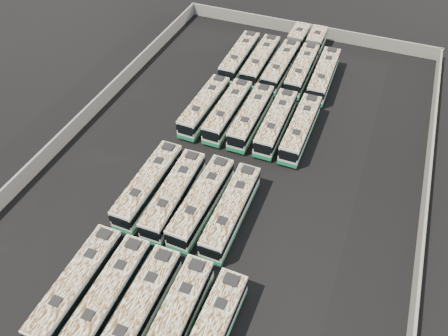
# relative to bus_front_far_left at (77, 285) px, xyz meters

# --- Properties ---
(ground) EXTENTS (140.00, 140.00, 0.00)m
(ground) POSITION_rel_bus_front_far_left_xyz_m (7.50, 21.68, -1.76)
(ground) COLOR black
(ground) RESTS_ON ground
(perimeter_wall) EXTENTS (45.20, 73.20, 2.20)m
(perimeter_wall) POSITION_rel_bus_front_far_left_xyz_m (7.50, 21.68, -0.66)
(perimeter_wall) COLOR slate
(perimeter_wall) RESTS_ON ground
(bus_front_far_left) EXTENTS (2.64, 12.22, 3.44)m
(bus_front_far_left) POSITION_rel_bus_front_far_left_xyz_m (0.00, 0.00, 0.00)
(bus_front_far_left) COLOR white
(bus_front_far_left) RESTS_ON ground
(bus_front_left) EXTENTS (2.78, 12.29, 3.45)m
(bus_front_left) POSITION_rel_bus_front_far_left_xyz_m (3.36, -0.01, 0.01)
(bus_front_left) COLOR white
(bus_front_left) RESTS_ON ground
(bus_front_center) EXTENTS (2.79, 12.52, 3.52)m
(bus_front_center) POSITION_rel_bus_front_far_left_xyz_m (6.68, -0.18, 0.04)
(bus_front_center) COLOR white
(bus_front_center) RESTS_ON ground
(bus_front_right) EXTENTS (2.90, 12.56, 3.53)m
(bus_front_right) POSITION_rel_bus_front_far_left_xyz_m (10.14, -0.00, 0.04)
(bus_front_right) COLOR white
(bus_front_right) RESTS_ON ground
(bus_midfront_far_left) EXTENTS (2.66, 12.37, 3.49)m
(bus_midfront_far_left) POSITION_rel_bus_front_far_left_xyz_m (0.02, 13.77, 0.02)
(bus_midfront_far_left) COLOR white
(bus_midfront_far_left) RESTS_ON ground
(bus_midfront_left) EXTENTS (2.88, 12.31, 3.45)m
(bus_midfront_left) POSITION_rel_bus_front_far_left_xyz_m (3.39, 13.54, 0.01)
(bus_midfront_left) COLOR white
(bus_midfront_left) RESTS_ON ground
(bus_midfront_center) EXTENTS (2.93, 12.43, 3.49)m
(bus_midfront_center) POSITION_rel_bus_front_far_left_xyz_m (6.69, 13.78, 0.02)
(bus_midfront_center) COLOR white
(bus_midfront_center) RESTS_ON ground
(bus_midfront_right) EXTENTS (2.64, 12.25, 3.45)m
(bus_midfront_right) POSITION_rel_bus_front_far_left_xyz_m (10.20, 13.76, 0.01)
(bus_midfront_right) COLOR white
(bus_midfront_right) RESTS_ON ground
(bus_midback_far_left) EXTENTS (2.82, 12.13, 3.40)m
(bus_midback_far_left) POSITION_rel_bus_front_far_left_xyz_m (-0.05, 29.83, -0.02)
(bus_midback_far_left) COLOR white
(bus_midback_far_left) RESTS_ON ground
(bus_midback_left) EXTENTS (2.71, 12.18, 3.42)m
(bus_midback_left) POSITION_rel_bus_front_far_left_xyz_m (3.36, 30.03, -0.01)
(bus_midback_left) COLOR white
(bus_midback_left) RESTS_ON ground
(bus_midback_center) EXTENTS (2.57, 12.13, 3.42)m
(bus_midback_center) POSITION_rel_bus_front_far_left_xyz_m (6.72, 30.09, -0.01)
(bus_midback_center) COLOR white
(bus_midback_center) RESTS_ON ground
(bus_midback_right) EXTENTS (2.66, 12.07, 3.40)m
(bus_midback_right) POSITION_rel_bus_front_far_left_xyz_m (10.21, 30.13, -0.02)
(bus_midback_right) COLOR white
(bus_midback_right) RESTS_ON ground
(bus_midback_far_right) EXTENTS (2.60, 12.15, 3.42)m
(bus_midback_far_right) POSITION_rel_bus_front_far_left_xyz_m (13.59, 30.12, -0.01)
(bus_midback_far_right) COLOR white
(bus_midback_far_right) RESTS_ON ground
(bus_back_far_left) EXTENTS (2.76, 12.37, 3.48)m
(bus_back_far_left) POSITION_rel_bus_front_far_left_xyz_m (-0.03, 43.79, 0.02)
(bus_back_far_left) COLOR white
(bus_back_far_left) RESTS_ON ground
(bus_back_left) EXTENTS (2.63, 12.37, 3.48)m
(bus_back_left) POSITION_rel_bus_front_far_left_xyz_m (3.44, 43.86, 0.02)
(bus_back_left) COLOR white
(bus_back_left) RESTS_ON ground
(bus_back_center) EXTENTS (2.94, 18.91, 3.42)m
(bus_back_center) POSITION_rel_bus_front_far_left_xyz_m (6.88, 46.88, -0.01)
(bus_back_center) COLOR white
(bus_back_center) RESTS_ON ground
(bus_back_right) EXTENTS (2.70, 18.70, 3.39)m
(bus_back_right) POSITION_rel_bus_front_far_left_xyz_m (10.10, 47.07, -0.03)
(bus_back_right) COLOR white
(bus_back_right) RESTS_ON ground
(bus_back_far_right) EXTENTS (2.82, 12.39, 3.48)m
(bus_back_far_right) POSITION_rel_bus_front_far_left_xyz_m (13.59, 43.62, 0.02)
(bus_back_far_right) COLOR white
(bus_back_far_right) RESTS_ON ground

